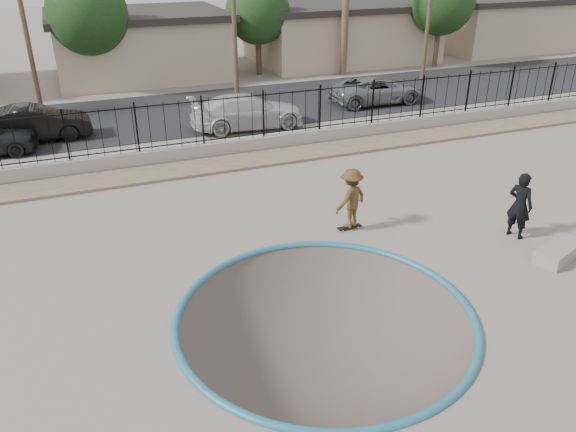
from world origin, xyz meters
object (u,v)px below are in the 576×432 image
Objects in this scene: skateboard at (349,227)px; car_b at (35,123)px; skater at (351,201)px; car_d at (376,90)px; concrete_ledge at (559,252)px; car_c at (248,111)px; videographer at (520,205)px.

car_b is at bearing 123.69° from skateboard.
skater reaches higher than car_d.
skateboard is 5.80m from concrete_ledge.
concrete_ledge is 14.96m from car_c.
concrete_ledge is at bearing 169.55° from car_d.
concrete_ledge is at bearing -40.97° from skateboard.
skater is 0.40× the size of car_b.
car_c is (-4.02, 12.86, -0.20)m from videographer.
car_c is (0.27, 10.67, -0.12)m from skater.
skateboard is 0.39× the size of videographer.
videographer is 1.24× the size of concrete_ledge.
car_b is at bearing 82.18° from car_c.
skater is 4.82m from videographer.
car_b is (-8.74, 12.27, 0.73)m from skateboard.
skater is at bearing 140.80° from concrete_ledge.
concrete_ledge is 20.73m from car_b.
concrete_ledge is at bearing 167.25° from videographer.
car_d is at bearing 78.04° from concrete_ledge.
car_b is 16.61m from car_d.
concrete_ledge is at bearing -140.79° from car_b.
skater is 0.35× the size of car_c.
car_b is at bearing 91.51° from car_d.
car_c is 1.04× the size of car_d.
car_c is at bearing 86.80° from skateboard.
skater is at bearing 42.25° from videographer.
skateboard is (0.00, 0.00, -0.85)m from skater.
skateboard is 10.70m from car_c.
skateboard is 4.91m from videographer.
videographer is at bearing 167.60° from car_d.
videographer is at bearing -160.38° from car_c.
skater is 0.92× the size of videographer.
car_d reaches higher than concrete_ledge.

